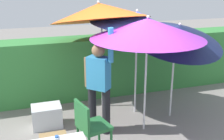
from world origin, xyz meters
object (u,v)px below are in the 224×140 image
object	(u,v)px
person_vendor	(99,82)
chair_plastic	(90,125)
umbrella_rainbow	(177,33)
cooler_box	(47,116)
umbrella_navy	(100,12)
umbrella_yellow	(148,28)
umbrella_orange	(137,20)

from	to	relation	value
person_vendor	chair_plastic	distance (m)	0.82
umbrella_rainbow	cooler_box	world-z (taller)	umbrella_rainbow
umbrella_rainbow	person_vendor	xyz separation A→B (m)	(-1.53, -0.15, -0.72)
umbrella_rainbow	chair_plastic	xyz separation A→B (m)	(-1.85, -0.77, -1.14)
umbrella_navy	chair_plastic	distance (m)	2.27
umbrella_yellow	chair_plastic	xyz separation A→B (m)	(-1.10, -0.45, -1.33)
umbrella_orange	cooler_box	distance (m)	2.44
umbrella_rainbow	umbrella_navy	bearing A→B (deg)	145.87
umbrella_navy	person_vendor	distance (m)	1.47
umbrella_orange	chair_plastic	size ratio (longest dim) A/B	2.45
umbrella_orange	umbrella_yellow	distance (m)	0.73
umbrella_navy	person_vendor	world-z (taller)	umbrella_navy
umbrella_navy	umbrella_orange	bearing A→B (deg)	-36.33
umbrella_yellow	chair_plastic	world-z (taller)	umbrella_yellow
umbrella_rainbow	umbrella_orange	size ratio (longest dim) A/B	0.94
umbrella_rainbow	cooler_box	size ratio (longest dim) A/B	3.88
umbrella_yellow	cooler_box	distance (m)	2.42
person_vendor	cooler_box	world-z (taller)	person_vendor
person_vendor	umbrella_navy	bearing A→B (deg)	72.71
umbrella_rainbow	cooler_box	bearing A→B (deg)	172.40
umbrella_navy	cooler_box	bearing A→B (deg)	-156.52
chair_plastic	umbrella_yellow	bearing A→B (deg)	22.20
umbrella_navy	cooler_box	xyz separation A→B (m)	(-1.18, -0.51, -1.79)
umbrella_rainbow	umbrella_navy	world-z (taller)	umbrella_navy
umbrella_orange	person_vendor	xyz separation A→B (m)	(-0.90, -0.54, -0.94)
umbrella_rainbow	umbrella_orange	distance (m)	0.78
umbrella_yellow	umbrella_orange	bearing A→B (deg)	80.96
umbrella_yellow	umbrella_navy	world-z (taller)	umbrella_navy
umbrella_yellow	umbrella_navy	xyz separation A→B (m)	(-0.48, 1.15, 0.16)
umbrella_navy	cooler_box	distance (m)	2.21
umbrella_yellow	person_vendor	distance (m)	1.21
cooler_box	person_vendor	bearing A→B (deg)	-28.12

